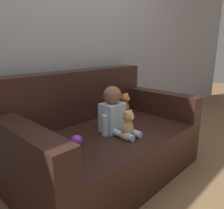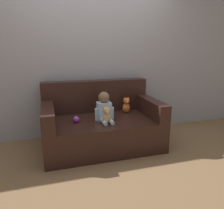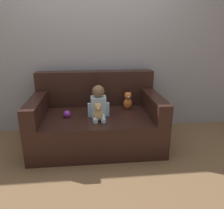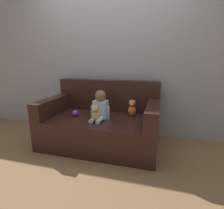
{
  "view_description": "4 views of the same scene",
  "coord_description": "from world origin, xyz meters",
  "views": [
    {
      "loc": [
        -1.24,
        -1.26,
        1.13
      ],
      "look_at": [
        0.06,
        -0.01,
        0.64
      ],
      "focal_mm": 35.0,
      "sensor_mm": 36.0,
      "label": 1
    },
    {
      "loc": [
        -0.7,
        -2.85,
        1.4
      ],
      "look_at": [
        0.11,
        -0.14,
        0.65
      ],
      "focal_mm": 35.0,
      "sensor_mm": 36.0,
      "label": 2
    },
    {
      "loc": [
        -0.08,
        -2.61,
        1.42
      ],
      "look_at": [
        0.18,
        -0.11,
        0.58
      ],
      "focal_mm": 35.0,
      "sensor_mm": 36.0,
      "label": 3
    },
    {
      "loc": [
        0.8,
        -2.25,
        1.19
      ],
      "look_at": [
        0.2,
        -0.09,
        0.64
      ],
      "focal_mm": 28.0,
      "sensor_mm": 36.0,
      "label": 4
    }
  ],
  "objects": [
    {
      "name": "person_baby",
      "position": [
        0.02,
        -0.06,
        0.59
      ],
      "size": [
        0.27,
        0.34,
        0.39
      ],
      "color": "silver",
      "rests_on": "couch"
    },
    {
      "name": "ground_plane",
      "position": [
        0.0,
        0.0,
        0.0
      ],
      "size": [
        12.0,
        12.0,
        0.0
      ],
      "primitive_type": "plane",
      "color": "brown"
    },
    {
      "name": "teddy_bear_brown",
      "position": [
        0.01,
        -0.23,
        0.53
      ],
      "size": [
        0.13,
        0.1,
        0.23
      ],
      "color": "tan",
      "rests_on": "couch"
    },
    {
      "name": "plush_toy_side",
      "position": [
        0.43,
        0.17,
        0.54
      ],
      "size": [
        0.12,
        0.11,
        0.24
      ],
      "color": "orange",
      "rests_on": "couch"
    },
    {
      "name": "wall_back",
      "position": [
        0.0,
        0.57,
        1.3
      ],
      "size": [
        8.0,
        0.05,
        2.6
      ],
      "color": "#93939E",
      "rests_on": "ground_plane"
    },
    {
      "name": "couch",
      "position": [
        0.0,
        0.06,
        0.31
      ],
      "size": [
        1.62,
        0.97,
        0.91
      ],
      "color": "black",
      "rests_on": "ground_plane"
    },
    {
      "name": "toy_ball",
      "position": [
        -0.37,
        -0.06,
        0.46
      ],
      "size": [
        0.09,
        0.09,
        0.09
      ],
      "color": "purple",
      "rests_on": "couch"
    }
  ]
}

